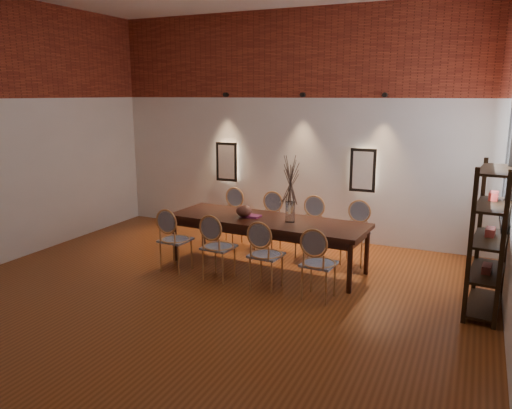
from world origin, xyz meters
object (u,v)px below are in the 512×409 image
at_px(chair_near_a, 176,240).
at_px(chair_near_c, 266,255).
at_px(chair_far_c, 309,228).
at_px(bowl, 244,211).
at_px(chair_far_b, 267,223).
at_px(shelving_rack, 490,239).
at_px(dining_table, 267,243).
at_px(book, 252,216).
at_px(chair_near_d, 319,264).
at_px(vase, 290,212).
at_px(chair_near_b, 219,247).
at_px(chair_far_a, 229,218).
at_px(chair_far_d, 355,234).

distance_m(chair_near_a, chair_near_c, 1.49).
distance_m(chair_far_c, bowl, 1.16).
height_order(chair_near_c, bowl, chair_near_c).
bearing_deg(chair_far_b, shelving_rack, 164.72).
xyz_separation_m(chair_far_c, shelving_rack, (2.57, -1.10, 0.43)).
relative_size(chair_near_a, chair_far_c, 1.00).
height_order(dining_table, shelving_rack, shelving_rack).
relative_size(chair_far_b, book, 3.62).
height_order(chair_near_d, vase, vase).
relative_size(chair_near_d, shelving_rack, 0.52).
bearing_deg(dining_table, chair_far_b, 116.17).
bearing_deg(bowl, chair_near_d, -29.39).
distance_m(chair_near_b, book, 0.82).
bearing_deg(shelving_rack, book, 178.56).
relative_size(dining_table, chair_near_c, 3.18).
relative_size(chair_far_c, bowl, 3.92).
bearing_deg(shelving_rack, chair_near_c, -165.96).
bearing_deg(chair_near_b, chair_far_c, 63.83).
distance_m(chair_near_d, shelving_rack, 2.03).
xyz_separation_m(chair_far_a, bowl, (0.70, -0.86, 0.37)).
distance_m(chair_near_c, chair_far_a, 2.13).
relative_size(dining_table, shelving_rack, 1.66).
bearing_deg(chair_far_d, chair_near_d, 90.00).
height_order(dining_table, chair_near_a, chair_near_a).
bearing_deg(chair_near_b, chair_near_a, -180.00).
relative_size(chair_far_b, chair_far_c, 1.00).
height_order(chair_far_d, bowl, chair_far_d).
height_order(chair_far_c, bowl, chair_far_c).
relative_size(chair_near_b, chair_far_a, 1.00).
relative_size(chair_near_c, chair_far_c, 1.00).
height_order(chair_far_b, book, chair_far_b).
bearing_deg(dining_table, chair_far_d, 34.15).
bearing_deg(chair_near_b, chair_near_d, -0.00).
height_order(chair_near_a, shelving_rack, shelving_rack).
height_order(dining_table, book, book).
bearing_deg(bowl, book, 18.43).
distance_m(chair_near_c, chair_far_d, 1.69).
xyz_separation_m(chair_near_d, shelving_rack, (1.93, 0.47, 0.43)).
height_order(chair_far_c, chair_far_d, same).
bearing_deg(chair_near_a, chair_near_d, 0.00).
relative_size(chair_near_d, chair_far_d, 1.00).
bearing_deg(chair_near_d, chair_far_c, 116.17).
bearing_deg(bowl, chair_far_b, 86.82).
relative_size(chair_far_a, chair_far_c, 1.00).
height_order(chair_near_b, chair_far_a, same).
distance_m(dining_table, chair_near_a, 1.36).
distance_m(dining_table, chair_far_b, 0.85).
height_order(chair_near_b, chair_far_b, same).
bearing_deg(chair_far_c, chair_near_b, 63.83).
xyz_separation_m(chair_near_d, book, (-1.33, 0.84, 0.30)).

